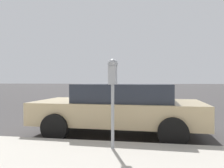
{
  "coord_description": "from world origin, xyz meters",
  "views": [
    {
      "loc": [
        -6.64,
        -1.23,
        1.39
      ],
      "look_at": [
        -2.38,
        -0.53,
        1.34
      ],
      "focal_mm": 35.0,
      "sensor_mm": 36.0,
      "label": 1
    }
  ],
  "objects": [
    {
      "name": "ground_plane",
      "position": [
        0.0,
        0.0,
        0.0
      ],
      "size": [
        220.0,
        220.0,
        0.0
      ],
      "primitive_type": "plane",
      "color": "#3D3A3A"
    },
    {
      "name": "parking_meter",
      "position": [
        -2.7,
        -0.59,
        1.41
      ],
      "size": [
        0.21,
        0.19,
        1.65
      ],
      "color": "gray",
      "rests_on": "sidewalk"
    },
    {
      "name": "car_tan",
      "position": [
        -0.97,
        -0.5,
        0.72
      ],
      "size": [
        2.22,
        4.31,
        1.32
      ],
      "rotation": [
        0.0,
        0.0,
        -0.03
      ],
      "color": "tan",
      "rests_on": "ground_plane"
    }
  ]
}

